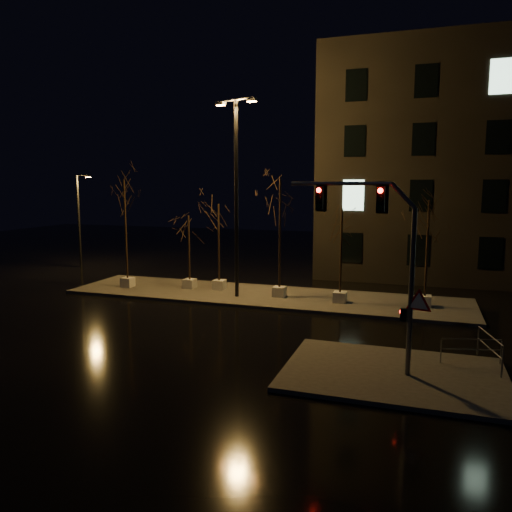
% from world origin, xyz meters
% --- Properties ---
extents(ground, '(90.00, 90.00, 0.00)m').
position_xyz_m(ground, '(0.00, 0.00, 0.00)').
color(ground, black).
rests_on(ground, ground).
extents(median, '(22.00, 5.00, 0.15)m').
position_xyz_m(median, '(0.00, 6.00, 0.07)').
color(median, '#403E3A').
rests_on(median, ground).
extents(sidewalk_corner, '(7.00, 5.00, 0.15)m').
position_xyz_m(sidewalk_corner, '(7.50, -3.50, 0.07)').
color(sidewalk_corner, '#403E3A').
rests_on(sidewalk_corner, ground).
extents(tree_0, '(1.80, 1.80, 6.47)m').
position_xyz_m(tree_0, '(-8.25, 5.48, 5.06)').
color(tree_0, silver).
rests_on(tree_0, median).
extents(tree_1, '(1.80, 1.80, 4.37)m').
position_xyz_m(tree_1, '(-4.58, 6.28, 3.47)').
color(tree_1, silver).
rests_on(tree_1, median).
extents(tree_2, '(1.80, 1.80, 5.07)m').
position_xyz_m(tree_2, '(-2.82, 6.55, 3.99)').
color(tree_2, silver).
rests_on(tree_2, median).
extents(tree_3, '(1.80, 1.80, 6.50)m').
position_xyz_m(tree_3, '(1.00, 5.83, 5.08)').
color(tree_3, silver).
rests_on(tree_3, median).
extents(tree_4, '(1.80, 1.80, 4.97)m').
position_xyz_m(tree_4, '(4.31, 5.57, 3.92)').
color(tree_4, silver).
rests_on(tree_4, median).
extents(tree_5, '(1.80, 1.80, 5.41)m').
position_xyz_m(tree_5, '(8.44, 6.05, 4.26)').
color(tree_5, silver).
rests_on(tree_5, median).
extents(traffic_signal_mast, '(4.86, 1.35, 6.11)m').
position_xyz_m(traffic_signal_mast, '(6.98, -3.37, 4.17)').
color(traffic_signal_mast, '#5B5E63').
rests_on(traffic_signal_mast, sidewalk_corner).
extents(streetlight_main, '(2.55, 1.09, 10.39)m').
position_xyz_m(streetlight_main, '(-1.22, 5.20, 6.15)').
color(streetlight_main, black).
rests_on(streetlight_main, median).
extents(streetlight_far, '(1.35, 0.26, 6.88)m').
position_xyz_m(streetlight_far, '(-15.98, 11.33, 3.79)').
color(streetlight_far, black).
rests_on(streetlight_far, ground).
extents(guard_rail_a, '(1.96, 0.53, 0.87)m').
position_xyz_m(guard_rail_a, '(9.93, -1.88, 0.72)').
color(guard_rail_a, '#5B5E63').
rests_on(guard_rail_a, sidewalk_corner).
extents(guard_rail_b, '(0.56, 2.15, 1.05)m').
position_xyz_m(guard_rail_b, '(10.50, -1.86, 0.83)').
color(guard_rail_b, '#5B5E63').
rests_on(guard_rail_b, sidewalk_corner).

